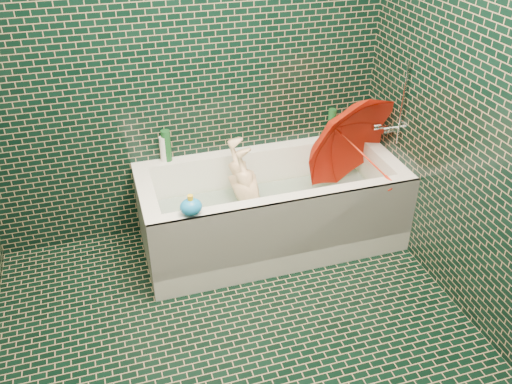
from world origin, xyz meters
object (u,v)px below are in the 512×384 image
object	(u,v)px
bathtub	(272,216)
umbrella	(363,154)
rubber_duck	(332,133)
bath_toy	(191,207)
child	(251,202)

from	to	relation	value
bathtub	umbrella	size ratio (longest dim) A/B	2.42
bathtub	rubber_duck	bearing A→B (deg)	30.68
rubber_duck	umbrella	bearing A→B (deg)	-66.63
bathtub	bath_toy	xyz separation A→B (m)	(-0.59, -0.31, 0.39)
bathtub	rubber_duck	world-z (taller)	rubber_duck
bath_toy	child	bearing A→B (deg)	33.62
bath_toy	bathtub	bearing A→B (deg)	22.52
bathtub	bath_toy	bearing A→B (deg)	-151.97
umbrella	bath_toy	size ratio (longest dim) A/B	5.14
rubber_duck	bath_toy	size ratio (longest dim) A/B	0.94
umbrella	rubber_duck	size ratio (longest dim) A/B	5.44
child	umbrella	distance (m)	0.79
child	bath_toy	bearing A→B (deg)	-49.15
child	umbrella	size ratio (longest dim) A/B	1.24
rubber_duck	child	bearing A→B (deg)	-140.23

